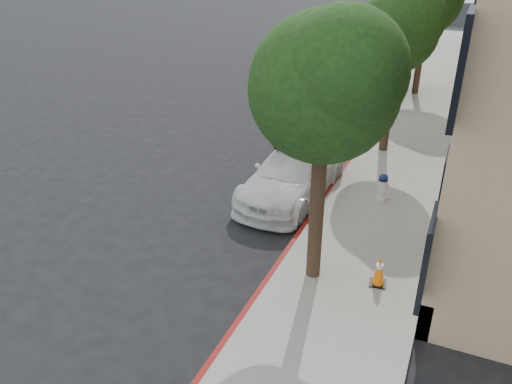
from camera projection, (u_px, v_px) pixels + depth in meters
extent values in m
plane|color=black|center=(233.00, 213.00, 13.60)|extent=(120.00, 120.00, 0.00)
cube|color=gray|center=(418.00, 121.00, 20.48)|extent=(3.20, 50.00, 0.15)
cube|color=maroon|center=(381.00, 116.00, 21.03)|extent=(0.12, 50.00, 0.15)
cylinder|color=black|center=(317.00, 207.00, 10.12)|extent=(0.30, 0.30, 3.30)
sphere|color=black|center=(324.00, 88.00, 9.02)|extent=(2.80, 2.80, 2.80)
sphere|color=black|center=(343.00, 71.00, 8.46)|extent=(2.24, 2.24, 2.24)
sphere|color=black|center=(310.00, 98.00, 9.53)|extent=(2.10, 2.10, 2.10)
cylinder|color=black|center=(388.00, 105.00, 16.70)|extent=(0.30, 0.30, 3.19)
sphere|color=black|center=(397.00, 31.00, 15.63)|extent=(2.60, 2.60, 2.60)
sphere|color=black|center=(411.00, 19.00, 15.07)|extent=(2.08, 2.08, 2.08)
sphere|color=black|center=(387.00, 38.00, 16.14)|extent=(1.95, 1.95, 1.95)
cylinder|color=black|center=(420.00, 57.00, 23.21)|extent=(0.30, 0.30, 3.41)
sphere|color=black|center=(428.00, 0.00, 22.10)|extent=(3.00, 3.00, 3.00)
sphere|color=black|center=(420.00, 6.00, 22.60)|extent=(2.25, 2.25, 2.25)
imported|color=white|center=(293.00, 173.00, 14.28)|extent=(2.21, 4.91, 1.40)
cube|color=black|center=(294.00, 148.00, 13.94)|extent=(1.11, 0.34, 0.14)
cube|color=#A50A07|center=(294.00, 146.00, 13.91)|extent=(0.91, 0.27, 0.06)
imported|color=black|center=(321.00, 107.00, 20.09)|extent=(1.84, 4.18, 1.40)
imported|color=#161C37|center=(377.00, 80.00, 23.47)|extent=(1.75, 4.96, 1.63)
cylinder|color=silver|center=(381.00, 198.00, 13.96)|extent=(0.30, 0.30, 0.09)
cylinder|color=silver|center=(382.00, 189.00, 13.82)|extent=(0.23, 0.23, 0.52)
ellipsoid|color=navy|center=(384.00, 177.00, 13.66)|extent=(0.25, 0.25, 0.17)
cylinder|color=silver|center=(383.00, 185.00, 13.77)|extent=(0.33, 0.17, 0.09)
cylinder|color=silver|center=(383.00, 185.00, 13.77)|extent=(0.13, 0.19, 0.09)
cube|color=black|center=(378.00, 283.00, 10.52)|extent=(0.38, 0.38, 0.03)
cone|color=orange|center=(379.00, 270.00, 10.38)|extent=(0.27, 0.27, 0.63)
cylinder|color=white|center=(380.00, 266.00, 10.33)|extent=(0.14, 0.14, 0.09)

